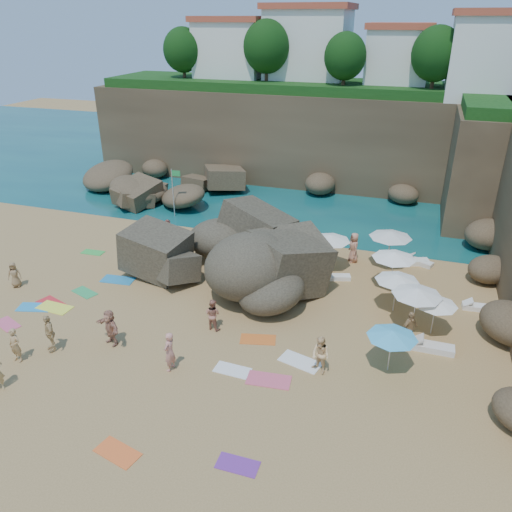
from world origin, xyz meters
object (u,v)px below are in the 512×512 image
(rock_outcrop, at_px, (227,276))
(person_stand_5, at_px, (168,230))
(parasol_0, at_px, (287,249))
(person_stand_1, at_px, (213,314))
(lounger_0, at_px, (336,277))
(parasol_1, at_px, (300,239))
(flag_pole, at_px, (174,187))
(person_stand_3, at_px, (409,329))
(person_stand_4, at_px, (354,247))
(person_stand_2, at_px, (298,240))
(person_stand_6, at_px, (169,352))
(parasol_2, at_px, (330,238))

(rock_outcrop, relative_size, person_stand_5, 5.89)
(parasol_0, bearing_deg, person_stand_1, -108.49)
(person_stand_5, bearing_deg, parasol_0, -31.87)
(rock_outcrop, bearing_deg, lounger_0, 14.91)
(parasol_0, xyz_separation_m, lounger_0, (2.82, 0.89, -1.78))
(parasol_0, bearing_deg, parasol_1, 74.92)
(rock_outcrop, bearing_deg, flag_pole, 132.74)
(person_stand_3, relative_size, person_stand_4, 0.94)
(rock_outcrop, height_order, flag_pole, flag_pole)
(flag_pole, xyz_separation_m, person_stand_2, (10.52, -3.54, -1.46))
(person_stand_4, relative_size, person_stand_5, 1.26)
(person_stand_2, bearing_deg, person_stand_1, 88.79)
(person_stand_4, bearing_deg, lounger_0, -40.56)
(person_stand_3, bearing_deg, person_stand_5, 102.13)
(person_stand_1, distance_m, person_stand_3, 9.31)
(parasol_1, xyz_separation_m, person_stand_3, (6.71, -6.10, -1.06))
(person_stand_6, bearing_deg, person_stand_4, 159.64)
(parasol_0, bearing_deg, person_stand_2, 93.80)
(flag_pole, distance_m, parasol_1, 12.53)
(person_stand_1, bearing_deg, parasol_1, -97.49)
(person_stand_2, bearing_deg, parasol_0, 103.11)
(parasol_2, relative_size, person_stand_1, 1.48)
(parasol_0, xyz_separation_m, person_stand_5, (-9.16, 2.86, -1.14))
(person_stand_1, xyz_separation_m, person_stand_3, (9.18, 1.59, 0.08))
(rock_outcrop, distance_m, parasol_0, 3.99)
(lounger_0, relative_size, person_stand_3, 0.90)
(flag_pole, xyz_separation_m, person_stand_6, (8.17, -16.84, -1.45))
(rock_outcrop, height_order, person_stand_4, person_stand_4)
(person_stand_3, height_order, person_stand_5, person_stand_3)
(parasol_1, xyz_separation_m, person_stand_2, (-0.65, 2.10, -1.04))
(rock_outcrop, relative_size, lounger_0, 5.56)
(flag_pole, distance_m, parasol_2, 13.88)
(person_stand_1, distance_m, person_stand_4, 11.14)
(parasol_1, bearing_deg, person_stand_5, 172.12)
(person_stand_6, bearing_deg, person_stand_2, 173.85)
(flag_pole, bearing_deg, lounger_0, -24.81)
(flag_pole, bearing_deg, person_stand_4, -14.28)
(parasol_2, relative_size, lounger_0, 1.50)
(person_stand_1, bearing_deg, person_stand_6, 91.65)
(parasol_0, height_order, person_stand_5, parasol_0)
(person_stand_2, bearing_deg, parasol_1, 116.61)
(person_stand_5, bearing_deg, person_stand_6, -76.86)
(flag_pole, distance_m, person_stand_5, 4.88)
(rock_outcrop, bearing_deg, person_stand_4, 32.61)
(parasol_1, height_order, person_stand_5, parasol_1)
(parasol_2, bearing_deg, person_stand_6, -111.96)
(parasol_2, bearing_deg, parasol_0, -136.43)
(person_stand_1, bearing_deg, person_stand_3, -159.86)
(rock_outcrop, height_order, parasol_2, parasol_2)
(person_stand_1, height_order, person_stand_4, person_stand_4)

